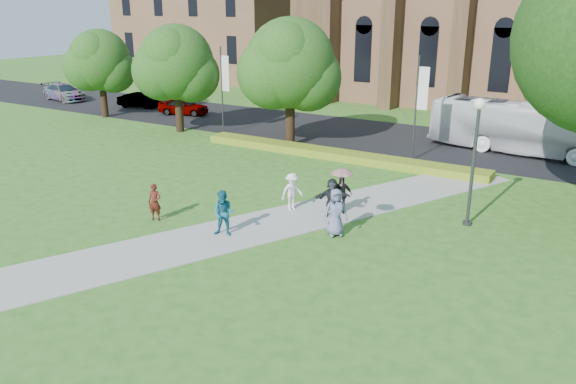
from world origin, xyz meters
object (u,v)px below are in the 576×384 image
Objects in this scene: streetlamp at (475,147)px; car_0 at (183,106)px; car_1 at (139,100)px; tour_coach at (528,128)px; car_2 at (64,92)px; pedestrian_0 at (155,202)px.

streetlamp is 29.59m from car_0.
tour_coach is at bearing -101.66° from car_1.
car_2 is (-41.46, 12.24, -2.51)m from streetlamp.
pedestrian_0 is (30.16, -18.65, 0.03)m from car_2.
car_0 reaches higher than car_1.
streetlamp is 43.31m from car_2.
pedestrian_0 is at bearing -150.45° from streetlamp.
streetlamp is at bearing -173.94° from tour_coach.
tour_coach is 32.22m from car_1.
pedestrian_0 reaches higher than car_1.
pedestrian_0 is (15.36, -18.96, 0.09)m from car_0.
car_0 is at bearing -79.52° from car_2.
car_0 is (-26.67, 12.55, -2.57)m from streetlamp.
car_2 is (-14.79, -0.31, 0.07)m from car_0.
streetlamp is 1.35× the size of car_1.
car_2 reaches higher than car_0.
car_2 is (-41.33, -1.45, -0.85)m from tour_coach.
pedestrian_0 is (-11.17, -20.11, -0.82)m from tour_coach.
streetlamp reaches higher than tour_coach.
tour_coach is 26.58m from car_0.
car_1 is at bearing 157.91° from streetlamp.
car_1 is 28.70m from pedestrian_0.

